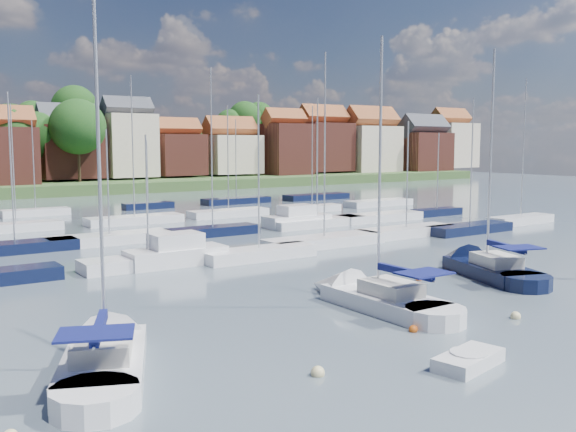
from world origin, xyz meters
TOP-DOWN VIEW (x-y plane):
  - ground at (0.00, 40.00)m, footprint 260.00×260.00m
  - sailboat_left at (-16.00, 2.92)m, footprint 6.90×11.09m
  - sailboat_centre at (-1.60, 4.13)m, footprint 2.90×10.97m
  - sailboat_navy at (9.85, 6.12)m, footprint 6.39×11.52m
  - tender at (-4.79, -5.23)m, footprint 3.38×2.07m
  - buoy_b at (-10.08, -2.73)m, footprint 0.52×0.52m
  - buoy_c at (-3.21, -0.78)m, footprint 0.41×0.41m
  - buoy_d at (2.49, -2.01)m, footprint 0.49×0.49m
  - buoy_e at (4.98, 6.82)m, footprint 0.41×0.41m
  - marina_field at (1.91, 35.15)m, footprint 79.62×41.41m

SIDE VIEW (x-z plane):
  - ground at x=0.00m, z-range 0.00..0.00m
  - buoy_b at x=-10.08m, z-range -0.26..0.26m
  - buoy_c at x=-3.21m, z-range -0.20..0.20m
  - buoy_d at x=2.49m, z-range -0.25..0.25m
  - buoy_e at x=4.98m, z-range -0.21..0.21m
  - tender at x=-4.79m, z-range -0.08..0.60m
  - sailboat_centre at x=-1.60m, z-range -7.11..7.83m
  - sailboat_navy at x=9.85m, z-range -7.38..8.10m
  - sailboat_left at x=-16.00m, z-range -7.02..7.74m
  - marina_field at x=1.91m, z-range -7.53..8.40m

